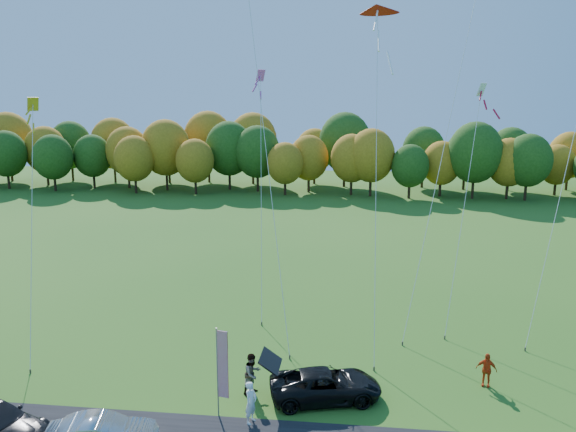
# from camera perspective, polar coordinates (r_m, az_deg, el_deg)

# --- Properties ---
(ground) EXTENTS (160.00, 160.00, 0.00)m
(ground) POSITION_cam_1_polar(r_m,az_deg,el_deg) (25.10, -1.69, -18.77)
(ground) COLOR #265B18
(tree_line) EXTENTS (116.00, 12.00, 10.00)m
(tree_line) POSITION_cam_1_polar(r_m,az_deg,el_deg) (77.49, 4.23, 2.31)
(tree_line) COLOR #1E4711
(tree_line) RESTS_ON ground
(black_suv) EXTENTS (5.21, 3.32, 1.34)m
(black_suv) POSITION_cam_1_polar(r_m,az_deg,el_deg) (25.31, 3.84, -16.76)
(black_suv) COLOR black
(black_suv) RESTS_ON ground
(person_tailgate_a) EXTENTS (0.61, 0.74, 1.75)m
(person_tailgate_a) POSITION_cam_1_polar(r_m,az_deg,el_deg) (23.67, -3.79, -18.37)
(person_tailgate_a) COLOR white
(person_tailgate_a) RESTS_ON ground
(person_tailgate_b) EXTENTS (1.09, 1.13, 1.84)m
(person_tailgate_b) POSITION_cam_1_polar(r_m,az_deg,el_deg) (25.68, -3.63, -15.68)
(person_tailgate_b) COLOR gray
(person_tailgate_b) RESTS_ON ground
(person_east) EXTENTS (0.99, 0.61, 1.57)m
(person_east) POSITION_cam_1_polar(r_m,az_deg,el_deg) (27.74, 19.50, -14.50)
(person_east) COLOR red
(person_east) RESTS_ON ground
(feather_flag) EXTENTS (0.50, 0.16, 3.84)m
(feather_flag) POSITION_cam_1_polar(r_m,az_deg,el_deg) (23.46, -6.78, -14.66)
(feather_flag) COLOR #999999
(feather_flag) RESTS_ON ground
(kite_delta_blue) EXTENTS (6.00, 11.32, 26.08)m
(kite_delta_blue) POSITION_cam_1_polar(r_m,az_deg,el_deg) (31.39, -2.80, 11.37)
(kite_delta_blue) COLOR #4C3F33
(kite_delta_blue) RESTS_ON ground
(kite_parafoil_orange) EXTENTS (8.75, 13.62, 31.99)m
(kite_parafoil_orange) POSITION_cam_1_polar(r_m,az_deg,el_deg) (35.32, 17.60, 16.20)
(kite_parafoil_orange) COLOR #4C3F33
(kite_parafoil_orange) RESTS_ON ground
(kite_delta_red) EXTENTS (2.30, 9.03, 18.93)m
(kite_delta_red) POSITION_cam_1_polar(r_m,az_deg,el_deg) (30.80, 9.06, 12.95)
(kite_delta_red) COLOR #4C3F33
(kite_delta_red) RESTS_ON ground
(kite_parafoil_rainbow) EXTENTS (6.67, 8.57, 19.13)m
(kite_parafoil_rainbow) POSITION_cam_1_polar(r_m,az_deg,el_deg) (34.41, 26.58, 5.02)
(kite_parafoil_rainbow) COLOR #4C3F33
(kite_parafoil_rainbow) RESTS_ON ground
(kite_diamond_yellow) EXTENTS (3.06, 6.98, 13.23)m
(kite_diamond_yellow) POSITION_cam_1_polar(r_m,az_deg,el_deg) (31.40, -24.60, -1.03)
(kite_diamond_yellow) COLOR #4C3F33
(kite_diamond_yellow) RESTS_ON ground
(kite_diamond_white) EXTENTS (3.13, 7.31, 14.09)m
(kite_diamond_white) POSITION_cam_1_polar(r_m,az_deg,el_deg) (33.65, 17.48, 1.05)
(kite_diamond_white) COLOR #4C3F33
(kite_diamond_white) RESTS_ON ground
(kite_diamond_pink) EXTENTS (1.52, 6.42, 14.91)m
(kite_diamond_pink) POSITION_cam_1_polar(r_m,az_deg,el_deg) (33.75, -2.75, 2.54)
(kite_diamond_pink) COLOR #4C3F33
(kite_diamond_pink) RESTS_ON ground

